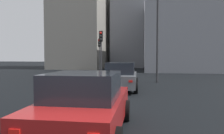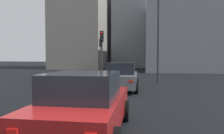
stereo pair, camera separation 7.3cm
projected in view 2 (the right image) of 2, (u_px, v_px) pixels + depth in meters
car_grey_lead at (121, 77)px, 12.94m from camera, size 4.18×2.18×1.64m
car_red_second at (84, 105)px, 5.48m from camera, size 4.18×2.15×1.60m
traffic_light_near_left at (102, 45)px, 18.17m from camera, size 0.32×0.29×4.18m
traffic_light_near_right at (101, 49)px, 24.34m from camera, size 0.33×0.31×4.03m
street_lamp_kerbside at (158, 22)px, 16.38m from camera, size 0.56×0.36×7.91m
street_lamp_far at (162, 37)px, 26.48m from camera, size 0.56×0.36×7.45m
building_facade_left at (178, 36)px, 33.08m from camera, size 15.88×9.59×10.38m
building_facade_center at (130, 31)px, 42.61m from camera, size 9.54×6.09×14.39m
building_facade_right at (83, 24)px, 38.18m from camera, size 11.93×8.36×15.50m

